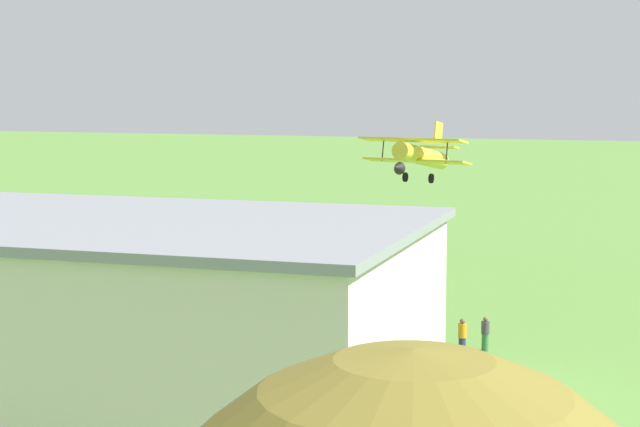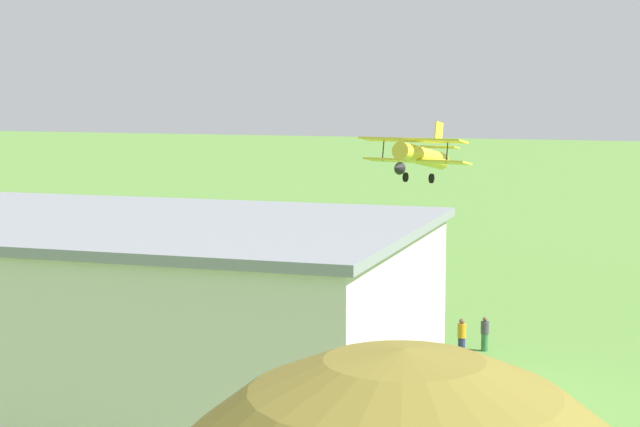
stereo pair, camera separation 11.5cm
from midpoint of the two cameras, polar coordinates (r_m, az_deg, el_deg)
ground_plane at (r=68.21m, az=0.08°, el=-3.33°), size 400.00×400.00×0.00m
hangar at (r=43.71m, az=-16.67°, el=-4.60°), size 33.94×16.99×7.06m
biplane at (r=68.46m, az=5.44°, el=3.23°), size 7.51×7.32×4.00m
person_beside_truck at (r=62.15m, az=-13.61°, el=-3.75°), size 0.51×0.51×1.65m
person_crossing_taxiway at (r=48.62m, az=9.03°, el=-6.57°), size 0.53×0.53×1.61m
person_watching_takeoff at (r=47.33m, az=7.78°, el=-6.80°), size 0.39×0.39×1.77m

